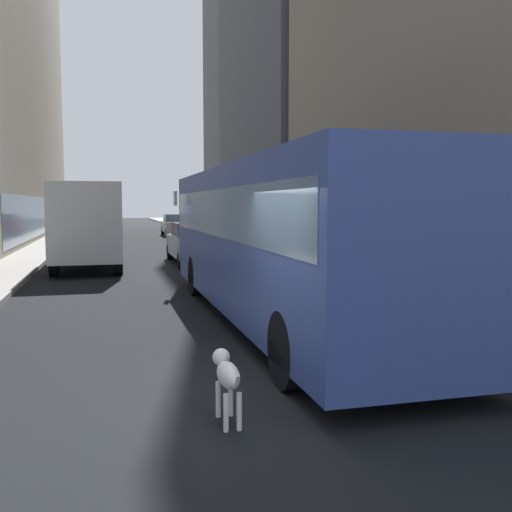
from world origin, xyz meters
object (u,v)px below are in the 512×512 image
at_px(dalmatian_dog, 227,375).
at_px(pedestrian_with_handbag, 349,247).
at_px(car_white_van, 175,225).
at_px(car_red_coupe, 98,224).
at_px(car_silver_sedan, 194,243).
at_px(box_truck, 88,223).
at_px(transit_bus, 279,232).

bearing_deg(dalmatian_dog, pedestrian_with_handbag, 59.98).
distance_m(car_white_van, car_red_coupe, 6.92).
xyz_separation_m(car_white_van, car_silver_sedan, (-1.60, -20.19, 0.00)).
height_order(car_silver_sedan, dalmatian_dog, car_silver_sedan).
bearing_deg(pedestrian_with_handbag, car_silver_sedan, 124.50).
relative_size(car_silver_sedan, pedestrian_with_handbag, 2.71).
bearing_deg(car_white_van, dalmatian_dog, -95.78).
bearing_deg(dalmatian_dog, box_truck, 96.71).
bearing_deg(transit_bus, box_truck, 109.89).
height_order(box_truck, dalmatian_dog, box_truck).
bearing_deg(car_silver_sedan, box_truck, -174.24).
xyz_separation_m(transit_bus, dalmatian_dog, (-2.11, -5.02, -1.26)).
distance_m(transit_bus, car_silver_sedan, 11.50).
relative_size(dalmatian_dog, pedestrian_with_handbag, 0.57).
height_order(box_truck, pedestrian_with_handbag, box_truck).
xyz_separation_m(car_white_van, car_red_coupe, (-5.60, 4.06, 0.00)).
distance_m(car_silver_sedan, pedestrian_with_handbag, 7.11).
bearing_deg(car_red_coupe, car_white_van, -35.94).
relative_size(car_white_van, car_silver_sedan, 0.90).
distance_m(car_silver_sedan, dalmatian_dog, 16.62).
distance_m(transit_bus, car_white_van, 31.71).
distance_m(box_truck, dalmatian_dog, 16.23).
height_order(car_white_van, pedestrian_with_handbag, pedestrian_with_handbag).
relative_size(car_red_coupe, box_truck, 0.52).
distance_m(car_red_coupe, dalmatian_dog, 40.78).
bearing_deg(box_truck, car_white_van, 74.79).
height_order(transit_bus, car_red_coupe, transit_bus).
distance_m(dalmatian_dog, pedestrian_with_handbag, 12.28).
height_order(car_white_van, box_truck, box_truck).
xyz_separation_m(car_red_coupe, box_truck, (-0.00, -24.65, 0.85)).
bearing_deg(car_silver_sedan, dalmatian_dog, -97.29).
distance_m(transit_bus, dalmatian_dog, 5.59).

